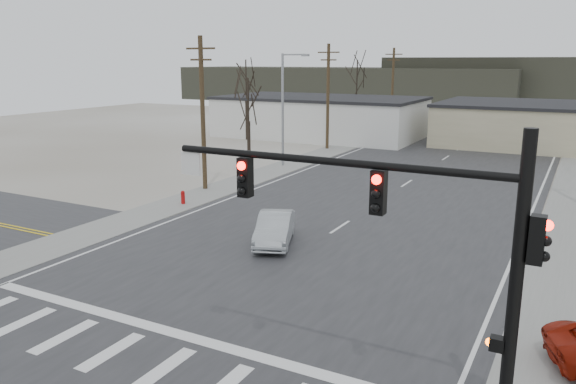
% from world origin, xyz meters
% --- Properties ---
extents(ground, '(140.00, 140.00, 0.00)m').
position_xyz_m(ground, '(0.00, 0.00, 0.00)').
color(ground, silver).
rests_on(ground, ground).
extents(main_road, '(18.00, 110.00, 0.05)m').
position_xyz_m(main_road, '(0.00, 15.00, 0.02)').
color(main_road, '#27272A').
rests_on(main_road, ground).
extents(cross_road, '(90.00, 10.00, 0.04)m').
position_xyz_m(cross_road, '(0.00, 0.00, 0.02)').
color(cross_road, '#27272A').
rests_on(cross_road, ground).
extents(sidewalk_left, '(3.00, 90.00, 0.06)m').
position_xyz_m(sidewalk_left, '(-10.60, 20.00, 0.03)').
color(sidewalk_left, gray).
rests_on(sidewalk_left, ground).
extents(sidewalk_right, '(3.00, 90.00, 0.06)m').
position_xyz_m(sidewalk_right, '(10.60, 20.00, 0.03)').
color(sidewalk_right, gray).
rests_on(sidewalk_right, ground).
extents(traffic_signal_mast, '(8.95, 0.43, 7.20)m').
position_xyz_m(traffic_signal_mast, '(7.89, -6.20, 4.67)').
color(traffic_signal_mast, black).
rests_on(traffic_signal_mast, ground).
extents(fire_hydrant, '(0.24, 0.24, 0.87)m').
position_xyz_m(fire_hydrant, '(-10.20, 8.00, 0.45)').
color(fire_hydrant, '#A50C0C').
rests_on(fire_hydrant, ground).
extents(building_left_far, '(22.30, 12.30, 4.50)m').
position_xyz_m(building_left_far, '(-16.00, 40.00, 2.26)').
color(building_left_far, silver).
rests_on(building_left_far, ground).
extents(upole_left_b, '(2.20, 0.30, 10.00)m').
position_xyz_m(upole_left_b, '(-11.50, 12.00, 5.22)').
color(upole_left_b, '#463820').
rests_on(upole_left_b, ground).
extents(upole_left_c, '(2.20, 0.30, 10.00)m').
position_xyz_m(upole_left_c, '(-11.50, 32.00, 5.22)').
color(upole_left_c, '#463820').
rests_on(upole_left_c, ground).
extents(upole_left_d, '(2.20, 0.30, 10.00)m').
position_xyz_m(upole_left_d, '(-11.50, 52.00, 5.22)').
color(upole_left_d, '#463820').
rests_on(upole_left_d, ground).
extents(streetlight_main, '(2.40, 0.25, 9.00)m').
position_xyz_m(streetlight_main, '(-10.80, 22.00, 5.09)').
color(streetlight_main, gray).
rests_on(streetlight_main, ground).
extents(tree_left_near, '(3.30, 3.30, 7.35)m').
position_xyz_m(tree_left_near, '(-13.00, 20.00, 5.23)').
color(tree_left_near, black).
rests_on(tree_left_near, ground).
extents(tree_left_far, '(3.96, 3.96, 8.82)m').
position_xyz_m(tree_left_far, '(-14.00, 46.00, 6.28)').
color(tree_left_far, black).
rests_on(tree_left_far, ground).
extents(tree_left_mid, '(3.96, 3.96, 8.82)m').
position_xyz_m(tree_left_mid, '(-22.00, 34.00, 6.28)').
color(tree_left_mid, black).
rests_on(tree_left_mid, ground).
extents(hill_left, '(70.00, 18.00, 7.00)m').
position_xyz_m(hill_left, '(-35.00, 92.00, 3.50)').
color(hill_left, '#333026').
rests_on(hill_left, ground).
extents(sedan_crossing, '(3.05, 4.62, 1.44)m').
position_xyz_m(sedan_crossing, '(-1.70, 4.14, 0.77)').
color(sedan_crossing, '#A0A6AA').
rests_on(sedan_crossing, main_road).
extents(car_far_a, '(3.03, 5.92, 1.65)m').
position_xyz_m(car_far_a, '(1.53, 52.00, 0.87)').
color(car_far_a, black).
rests_on(car_far_a, main_road).
extents(car_far_b, '(1.74, 3.94, 1.32)m').
position_xyz_m(car_far_b, '(-5.51, 59.97, 0.71)').
color(car_far_b, black).
rests_on(car_far_b, main_road).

